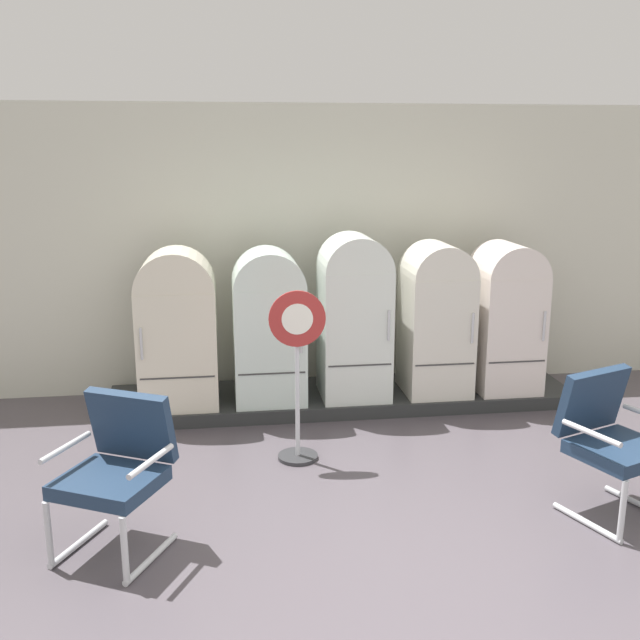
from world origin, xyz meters
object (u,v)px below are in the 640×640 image
refrigerator_1 (269,321)px  refrigerator_3 (436,314)px  refrigerator_0 (177,324)px  armchair_left (117,464)px  armchair_right (610,434)px  refrigerator_2 (354,312)px  refrigerator_4 (506,312)px  sign_stand (297,381)px

refrigerator_1 → refrigerator_3: bearing=-0.4°
refrigerator_0 → refrigerator_3: bearing=0.3°
armchair_left → armchair_right: same height
refrigerator_2 → refrigerator_4: bearing=0.5°
refrigerator_1 → armchair_right: size_ratio=1.45×
refrigerator_0 → refrigerator_3: size_ratio=0.99×
armchair_left → refrigerator_0: bearing=83.5°
refrigerator_1 → refrigerator_2: size_ratio=0.92×
refrigerator_3 → sign_stand: size_ratio=1.04×
refrigerator_3 → armchair_left: refrigerator_3 is taller
refrigerator_1 → armchair_left: (-1.08, -2.25, -0.31)m
refrigerator_1 → refrigerator_4: 2.28m
refrigerator_2 → armchair_right: 2.62m
refrigerator_4 → refrigerator_3: bearing=-179.1°
refrigerator_3 → refrigerator_4: 0.69m
refrigerator_4 → armchair_left: (-3.36, -2.25, -0.32)m
refrigerator_0 → armchair_left: size_ratio=1.47×
refrigerator_2 → armchair_right: bearing=-59.0°
refrigerator_1 → refrigerator_4: size_ratio=0.99×
refrigerator_1 → armchair_left: refrigerator_1 is taller
refrigerator_2 → armchair_right: (1.33, -2.22, -0.38)m
refrigerator_2 → refrigerator_3: 0.79m
refrigerator_4 → sign_stand: refrigerator_4 is taller
refrigerator_0 → armchair_right: refrigerator_0 is taller
refrigerator_3 → refrigerator_1: bearing=179.6°
refrigerator_0 → armchair_right: bearing=-36.9°
refrigerator_0 → refrigerator_4: (3.10, 0.02, 0.01)m
refrigerator_2 → armchair_left: size_ratio=1.57×
refrigerator_4 → armchair_right: bearing=-93.8°
refrigerator_3 → armchair_left: bearing=-139.9°
refrigerator_2 → sign_stand: refrigerator_2 is taller
refrigerator_2 → refrigerator_3: (0.79, 0.00, -0.05)m
refrigerator_0 → refrigerator_1: (0.82, 0.02, -0.01)m
refrigerator_1 → sign_stand: 1.15m
refrigerator_2 → armchair_left: bearing=-129.9°
refrigerator_3 → sign_stand: (-1.44, -1.11, -0.23)m
refrigerator_3 → armchair_left: 3.50m
refrigerator_4 → refrigerator_0: bearing=-179.6°
refrigerator_3 → refrigerator_4: refrigerator_3 is taller
refrigerator_2 → refrigerator_1: bearing=178.9°
refrigerator_3 → sign_stand: 1.84m
refrigerator_3 → armchair_right: 2.31m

